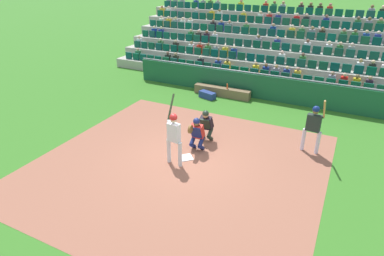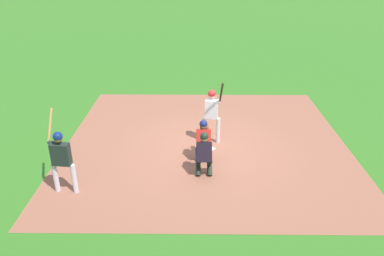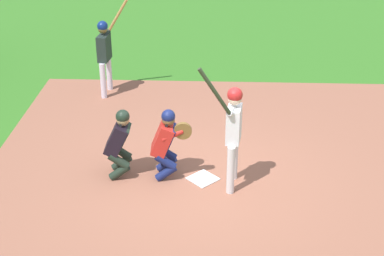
# 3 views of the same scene
# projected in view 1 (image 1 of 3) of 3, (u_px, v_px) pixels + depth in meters

# --- Properties ---
(ground_plane) EXTENTS (160.00, 160.00, 0.00)m
(ground_plane) POSITION_uv_depth(u_px,v_px,m) (186.00, 158.00, 11.23)
(ground_plane) COLOR #326D21
(infield_dirt_patch) EXTENTS (9.17, 8.95, 0.01)m
(infield_dirt_patch) POSITION_uv_depth(u_px,v_px,m) (179.00, 165.00, 10.83)
(infield_dirt_patch) COLOR #915844
(infield_dirt_patch) RESTS_ON ground_plane
(home_plate_marker) EXTENTS (0.62, 0.62, 0.02)m
(home_plate_marker) POSITION_uv_depth(u_px,v_px,m) (186.00, 157.00, 11.22)
(home_plate_marker) COLOR white
(home_plate_marker) RESTS_ON infield_dirt_patch
(batter_at_plate) EXTENTS (0.63, 0.73, 2.26)m
(batter_at_plate) POSITION_uv_depth(u_px,v_px,m) (174.00, 133.00, 10.41)
(batter_at_plate) COLOR silver
(batter_at_plate) RESTS_ON ground_plane
(catcher_crouching) EXTENTS (0.48, 0.73, 1.30)m
(catcher_crouching) POSITION_uv_depth(u_px,v_px,m) (197.00, 132.00, 11.38)
(catcher_crouching) COLOR navy
(catcher_crouching) RESTS_ON ground_plane
(home_plate_umpire) EXTENTS (0.47, 0.48, 1.28)m
(home_plate_umpire) POSITION_uv_depth(u_px,v_px,m) (206.00, 124.00, 12.04)
(home_plate_umpire) COLOR black
(home_plate_umpire) RESTS_ON ground_plane
(dugout_wall) EXTENTS (12.61, 0.24, 1.27)m
(dugout_wall) POSITION_uv_depth(u_px,v_px,m) (249.00, 85.00, 16.37)
(dugout_wall) COLOR #195333
(dugout_wall) RESTS_ON ground_plane
(dugout_bench) EXTENTS (2.93, 0.40, 0.44)m
(dugout_bench) POSITION_uv_depth(u_px,v_px,m) (222.00, 92.00, 16.59)
(dugout_bench) COLOR brown
(dugout_bench) RESTS_ON ground_plane
(water_bottle_on_bench) EXTENTS (0.07, 0.07, 0.27)m
(water_bottle_on_bench) POSITION_uv_depth(u_px,v_px,m) (227.00, 86.00, 16.26)
(water_bottle_on_bench) COLOR #DB4F27
(water_bottle_on_bench) RESTS_ON dugout_bench
(equipment_duffel_bag) EXTENTS (0.92, 0.58, 0.33)m
(equipment_duffel_bag) POSITION_uv_depth(u_px,v_px,m) (207.00, 95.00, 16.33)
(equipment_duffel_bag) COLOR navy
(equipment_duffel_bag) RESTS_ON ground_plane
(on_deck_batter) EXTENTS (0.64, 0.69, 2.17)m
(on_deck_batter) POSITION_uv_depth(u_px,v_px,m) (314.00, 124.00, 11.14)
(on_deck_batter) COLOR silver
(on_deck_batter) RESTS_ON ground_plane
(bleacher_stand) EXTENTS (18.90, 6.04, 4.00)m
(bleacher_stand) POSITION_uv_depth(u_px,v_px,m) (276.00, 51.00, 20.27)
(bleacher_stand) COLOR #9D9B8F
(bleacher_stand) RESTS_ON ground_plane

